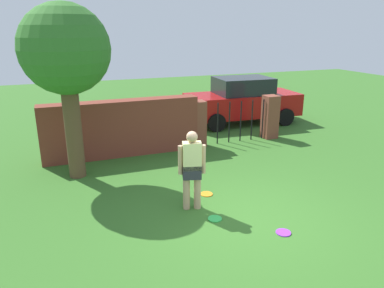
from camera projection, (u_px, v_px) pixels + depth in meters
name	position (u px, v px, depth m)	size (l,w,h in m)	color
ground_plane	(246.00, 220.00, 6.92)	(40.00, 40.00, 0.00)	#336623
brick_wall	(122.00, 128.00, 10.18)	(4.36, 0.50, 1.58)	brown
tree	(65.00, 53.00, 8.04)	(2.02, 2.02, 4.04)	brown
person	(192.00, 167.00, 7.08)	(0.53, 0.30, 1.62)	tan
fence_gate	(235.00, 120.00, 11.41)	(2.99, 0.44, 1.40)	brown
car	(242.00, 100.00, 13.62)	(4.28, 2.09, 1.72)	#A51111
frisbee_purple	(283.00, 233.00, 6.47)	(0.27, 0.27, 0.02)	purple
frisbee_green	(215.00, 219.00, 6.94)	(0.27, 0.27, 0.02)	green
frisbee_orange	(207.00, 194.00, 7.95)	(0.27, 0.27, 0.02)	orange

